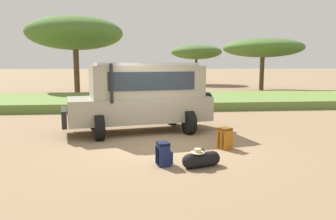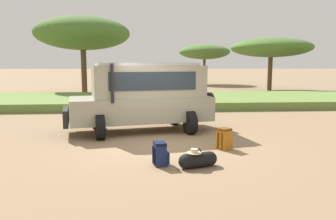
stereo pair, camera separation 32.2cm
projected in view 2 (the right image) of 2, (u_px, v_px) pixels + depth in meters
The scene contains 9 objects.
ground_plane at pixel (162, 146), 9.62m from camera, with size 320.00×320.00×0.00m, color #8C7051.
grass_bank at pixel (153, 100), 19.86m from camera, with size 120.00×7.00×0.44m.
safari_vehicle at pixel (144, 95), 11.64m from camera, with size 5.48×3.35×2.44m.
backpack_beside_front_wheel at pixel (224, 139), 9.25m from camera, with size 0.48×0.45×0.61m.
backpack_cluster_center at pixel (160, 154), 7.77m from camera, with size 0.41×0.40×0.56m.
duffel_bag_low_black_case at pixel (198, 160), 7.64m from camera, with size 0.94×0.53×0.45m.
acacia_tree_far_left at pixel (83, 34), 25.80m from camera, with size 7.42×7.88×6.07m.
acacia_tree_left_mid at pixel (204, 52), 38.35m from camera, with size 5.96×6.08×4.66m.
acacia_tree_centre_back at pixel (271, 48), 29.43m from camera, with size 7.19×7.44×4.71m.
Camera 2 is at (-0.49, -9.37, 2.39)m, focal length 35.00 mm.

